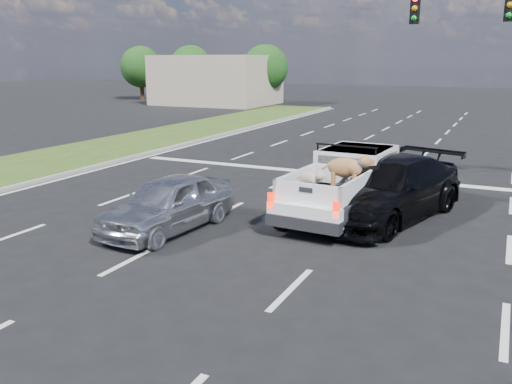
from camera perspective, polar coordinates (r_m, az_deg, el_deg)
ground at (r=10.56m, az=-5.27°, el=-8.52°), size 160.00×160.00×0.00m
road_markings at (r=16.26m, az=6.53°, el=-0.53°), size 17.75×60.00×0.01m
grass_median_left at (r=22.26m, az=-23.26°, el=2.42°), size 5.00×60.00×0.10m
curb_left at (r=20.50m, az=-18.70°, el=1.99°), size 0.15×60.00×0.14m
building_left at (r=50.98m, az=-4.16°, el=11.69°), size 10.00×8.00×4.40m
tree_far_a at (r=58.13m, az=-12.02°, el=12.75°), size 4.20×4.20×5.40m
tree_far_b at (r=54.72m, az=-6.87°, el=12.90°), size 4.20×4.20×5.40m
tree_far_c at (r=50.93m, az=0.98°, el=12.94°), size 4.20×4.20×5.40m
pickup_truck at (r=14.34m, az=9.35°, el=0.98°), size 2.15×5.07×1.86m
silver_sedan at (r=13.08m, az=-9.20°, el=-1.17°), size 1.94×4.02×1.32m
black_coupe at (r=14.28m, az=13.74°, el=0.35°), size 3.62×5.77×1.56m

